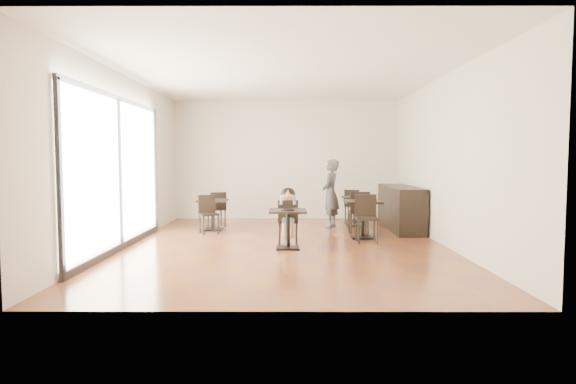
{
  "coord_description": "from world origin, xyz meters",
  "views": [
    {
      "loc": [
        0.08,
        -9.05,
        1.64
      ],
      "look_at": [
        0.06,
        0.11,
        1.0
      ],
      "focal_mm": 30.0,
      "sensor_mm": 36.0,
      "label": 1
    }
  ],
  "objects_px": {
    "child_table": "(288,229)",
    "chair_left_a": "(217,209)",
    "child_chair": "(288,221)",
    "cafe_table_back": "(356,211)",
    "chair_back_b": "(359,211)",
    "adult_patron": "(331,193)",
    "cafe_table_left": "(213,215)",
    "chair_mid_b": "(367,219)",
    "child": "(288,216)",
    "chair_back_a": "(353,206)",
    "cafe_table_mid": "(363,219)",
    "chair_mid_a": "(359,213)",
    "chair_left_b": "(209,215)"
  },
  "relations": [
    {
      "from": "child",
      "to": "chair_mid_a",
      "type": "distance_m",
      "value": 1.94
    },
    {
      "from": "child_table",
      "to": "chair_back_a",
      "type": "distance_m",
      "value": 3.98
    },
    {
      "from": "adult_patron",
      "to": "chair_left_b",
      "type": "xyz_separation_m",
      "value": [
        -2.74,
        -1.04,
        -0.39
      ]
    },
    {
      "from": "chair_left_a",
      "to": "chair_left_b",
      "type": "relative_size",
      "value": 1.0
    },
    {
      "from": "cafe_table_back",
      "to": "chair_back_b",
      "type": "height_order",
      "value": "chair_back_b"
    },
    {
      "from": "adult_patron",
      "to": "cafe_table_mid",
      "type": "height_order",
      "value": "adult_patron"
    },
    {
      "from": "cafe_table_left",
      "to": "chair_mid_b",
      "type": "xyz_separation_m",
      "value": [
        3.26,
        -1.63,
        0.12
      ]
    },
    {
      "from": "cafe_table_left",
      "to": "child",
      "type": "bearing_deg",
      "value": -44.99
    },
    {
      "from": "child_chair",
      "to": "cafe_table_back",
      "type": "relative_size",
      "value": 1.2
    },
    {
      "from": "chair_back_a",
      "to": "chair_left_b",
      "type": "bearing_deg",
      "value": 48.79
    },
    {
      "from": "cafe_table_mid",
      "to": "cafe_table_left",
      "type": "distance_m",
      "value": 3.44
    },
    {
      "from": "cafe_table_left",
      "to": "chair_mid_a",
      "type": "relative_size",
      "value": 0.75
    },
    {
      "from": "chair_back_a",
      "to": "child_table",
      "type": "bearing_deg",
      "value": 84.95
    },
    {
      "from": "cafe_table_mid",
      "to": "chair_back_a",
      "type": "height_order",
      "value": "chair_back_a"
    },
    {
      "from": "cafe_table_left",
      "to": "chair_left_a",
      "type": "bearing_deg",
      "value": 90.0
    },
    {
      "from": "chair_left_b",
      "to": "chair_back_a",
      "type": "bearing_deg",
      "value": 4.24
    },
    {
      "from": "chair_mid_a",
      "to": "chair_back_b",
      "type": "distance_m",
      "value": 0.78
    },
    {
      "from": "chair_left_b",
      "to": "cafe_table_mid",
      "type": "bearing_deg",
      "value": -34.17
    },
    {
      "from": "child_table",
      "to": "adult_patron",
      "type": "xyz_separation_m",
      "value": [
        1.01,
        2.76,
        0.46
      ]
    },
    {
      "from": "cafe_table_mid",
      "to": "chair_left_a",
      "type": "xyz_separation_m",
      "value": [
        -3.26,
        1.63,
        0.03
      ]
    },
    {
      "from": "child_table",
      "to": "chair_back_b",
      "type": "xyz_separation_m",
      "value": [
        1.66,
        2.51,
        0.07
      ]
    },
    {
      "from": "chair_mid_b",
      "to": "chair_left_a",
      "type": "xyz_separation_m",
      "value": [
        -3.26,
        2.18,
        -0.04
      ]
    },
    {
      "from": "child_table",
      "to": "adult_patron",
      "type": "relative_size",
      "value": 0.44
    },
    {
      "from": "child",
      "to": "chair_back_a",
      "type": "distance_m",
      "value": 3.48
    },
    {
      "from": "child",
      "to": "chair_back_b",
      "type": "relative_size",
      "value": 1.26
    },
    {
      "from": "child",
      "to": "cafe_table_back",
      "type": "bearing_deg",
      "value": 56.49
    },
    {
      "from": "chair_mid_a",
      "to": "child_chair",
      "type": "bearing_deg",
      "value": 38.42
    },
    {
      "from": "chair_mid_b",
      "to": "cafe_table_left",
      "type": "bearing_deg",
      "value": 154.02
    },
    {
      "from": "cafe_table_mid",
      "to": "chair_back_a",
      "type": "bearing_deg",
      "value": 87.01
    },
    {
      "from": "cafe_table_back",
      "to": "chair_left_b",
      "type": "relative_size",
      "value": 0.84
    },
    {
      "from": "cafe_table_left",
      "to": "chair_mid_a",
      "type": "distance_m",
      "value": 3.31
    },
    {
      "from": "cafe_table_left",
      "to": "chair_mid_b",
      "type": "relative_size",
      "value": 0.75
    },
    {
      "from": "child_chair",
      "to": "adult_patron",
      "type": "relative_size",
      "value": 0.53
    },
    {
      "from": "child_table",
      "to": "child_chair",
      "type": "distance_m",
      "value": 0.55
    },
    {
      "from": "chair_left_a",
      "to": "chair_left_b",
      "type": "xyz_separation_m",
      "value": [
        0.0,
        -1.1,
        0.0
      ]
    },
    {
      "from": "chair_mid_b",
      "to": "chair_back_b",
      "type": "distance_m",
      "value": 1.87
    },
    {
      "from": "child_chair",
      "to": "adult_patron",
      "type": "xyz_separation_m",
      "value": [
        1.01,
        2.21,
        0.38
      ]
    },
    {
      "from": "cafe_table_left",
      "to": "cafe_table_back",
      "type": "relative_size",
      "value": 0.99
    },
    {
      "from": "child_table",
      "to": "chair_left_a",
      "type": "relative_size",
      "value": 0.84
    },
    {
      "from": "chair_mid_a",
      "to": "chair_left_b",
      "type": "relative_size",
      "value": 1.1
    },
    {
      "from": "chair_left_b",
      "to": "child_table",
      "type": "bearing_deg",
      "value": -69.87
    },
    {
      "from": "cafe_table_left",
      "to": "chair_left_b",
      "type": "bearing_deg",
      "value": -90.0
    },
    {
      "from": "child_chair",
      "to": "adult_patron",
      "type": "distance_m",
      "value": 2.46
    },
    {
      "from": "cafe_table_left",
      "to": "chair_back_b",
      "type": "relative_size",
      "value": 0.82
    },
    {
      "from": "chair_left_b",
      "to": "chair_back_b",
      "type": "height_order",
      "value": "chair_back_b"
    },
    {
      "from": "chair_back_a",
      "to": "chair_mid_a",
      "type": "bearing_deg",
      "value": 105.81
    },
    {
      "from": "chair_left_b",
      "to": "chair_back_b",
      "type": "bearing_deg",
      "value": -11.81
    },
    {
      "from": "chair_left_a",
      "to": "chair_back_a",
      "type": "distance_m",
      "value": 3.48
    },
    {
      "from": "child_table",
      "to": "cafe_table_back",
      "type": "bearing_deg",
      "value": 61.49
    },
    {
      "from": "child_chair",
      "to": "chair_left_a",
      "type": "distance_m",
      "value": 2.85
    }
  ]
}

